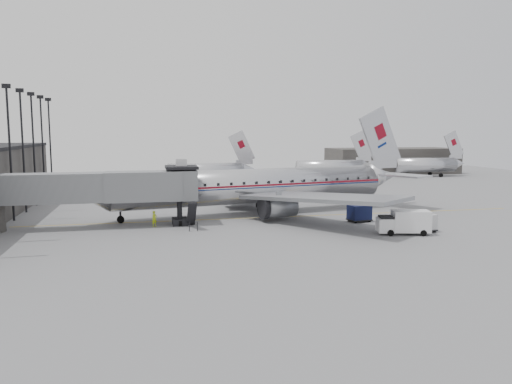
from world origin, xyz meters
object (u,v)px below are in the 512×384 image
Objects in this scene: airliner at (260,186)px; ramp_worker at (154,219)px; service_van at (404,222)px; baggage_cart_navy at (359,213)px; baggage_cart_white at (424,222)px.

airliner is 14.47m from ramp_worker.
ramp_worker is (-12.84, -6.17, -2.56)m from airliner.
service_van is 2.02× the size of baggage_cart_navy.
airliner is 12.78m from baggage_cart_navy.
service_van is 7.54m from baggage_cart_navy.
service_van reaches higher than baggage_cart_navy.
baggage_cart_white is 27.80m from ramp_worker.
ramp_worker is at bearing 166.50° from baggage_cart_navy.
baggage_cart_white is at bearing -67.65° from baggage_cart_navy.
airliner is 19.11m from service_van.
airliner is 20.18m from baggage_cart_white.
baggage_cart_navy is at bearing -51.05° from airliner.
ramp_worker is (-23.90, 9.27, -0.40)m from service_van.
baggage_cart_navy is 1.57× the size of ramp_worker.
service_van is at bearing -58.55° from ramp_worker.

